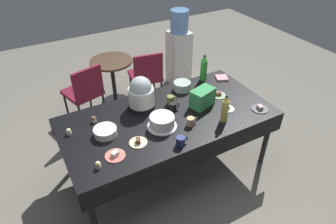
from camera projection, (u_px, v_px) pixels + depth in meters
ground at (168, 166)px, 3.54m from camera, size 9.00×9.00×0.00m
potluck_table at (168, 121)px, 3.13m from camera, size 2.20×1.10×0.75m
frosted_layer_cake at (162, 122)px, 2.91m from camera, size 0.30×0.30×0.13m
slow_cooker at (141, 94)px, 3.13m from camera, size 0.29×0.29×0.36m
glass_salad_bowl at (182, 86)px, 3.49m from camera, size 0.20×0.20×0.10m
ceramic_snack_bowl at (105, 132)px, 2.83m from camera, size 0.22×0.22×0.07m
dessert_plate_coral at (115, 155)px, 2.61m from camera, size 0.18×0.18×0.05m
dessert_plate_cream at (138, 142)px, 2.75m from camera, size 0.17×0.17×0.05m
dessert_plate_white at (228, 108)px, 3.19m from camera, size 0.14×0.14×0.04m
dessert_plate_sage at (218, 95)px, 3.41m from camera, size 0.17×0.17×0.04m
dessert_plate_charcoal at (260, 108)px, 3.19m from camera, size 0.18×0.18×0.05m
cupcake_berry at (69, 132)px, 2.84m from camera, size 0.05×0.05×0.07m
cupcake_vanilla at (94, 119)px, 3.00m from camera, size 0.05×0.05×0.07m
cupcake_rose at (98, 165)px, 2.49m from camera, size 0.05×0.05×0.07m
soda_bottle_lime_soda at (204, 68)px, 3.62m from camera, size 0.08×0.08×0.33m
soda_bottle_ginger_ale at (225, 109)px, 2.94m from camera, size 0.07×0.07×0.31m
coffee_mug_navy at (181, 141)px, 2.71m from camera, size 0.12×0.08×0.09m
coffee_mug_olive at (171, 100)px, 3.25m from camera, size 0.12×0.08×0.10m
coffee_mug_black at (173, 107)px, 3.15m from camera, size 0.12×0.07×0.09m
coffee_mug_tan at (191, 121)px, 2.95m from camera, size 0.12×0.08×0.09m
soda_carton at (202, 98)px, 3.19m from camera, size 0.30×0.23×0.20m
paper_napkin_stack at (222, 78)px, 3.72m from camera, size 0.18×0.18×0.02m
maroon_chair_left at (85, 90)px, 4.00m from camera, size 0.54×0.54×0.85m
maroon_chair_right at (146, 74)px, 4.36m from camera, size 0.50×0.50×0.85m
round_cafe_table at (113, 74)px, 4.34m from camera, size 0.60×0.60×0.72m
water_cooler at (179, 51)px, 4.78m from camera, size 0.32×0.32×1.24m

